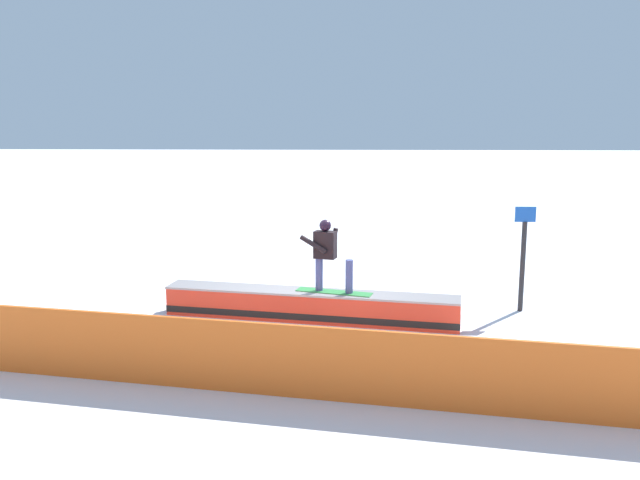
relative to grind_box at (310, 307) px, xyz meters
name	(u,v)px	position (x,y,z in m)	size (l,w,h in m)	color
ground_plane	(310,320)	(0.00, 0.00, -0.26)	(120.00, 120.00, 0.00)	white
grind_box	(310,307)	(0.00, 0.00, 0.00)	(5.66, 1.61, 0.57)	red
snowboarder	(328,253)	(-0.34, 0.05, 1.06)	(1.47, 0.70, 1.38)	#358E43
safety_fence	(297,362)	(0.00, 3.56, 0.26)	(10.96, 0.06, 1.05)	orange
trail_marker	(523,256)	(-4.18, -0.76, 0.86)	(0.40, 0.10, 2.11)	#262628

